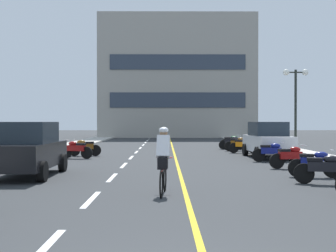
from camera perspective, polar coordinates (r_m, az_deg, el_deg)
name	(u,v)px	position (r m, az deg, el deg)	size (l,w,h in m)	color
ground_plane	(170,153)	(25.29, 0.24, -3.58)	(140.00, 140.00, 0.00)	#2D3033
curb_left	(58,149)	(29.12, -14.16, -2.94)	(2.40, 72.00, 0.12)	#B7B2A8
curb_right	(280,149)	(29.25, 14.45, -2.92)	(2.40, 72.00, 0.12)	#B7B2A8
lane_dash_0	(44,249)	(6.71, -15.92, -15.19)	(0.14, 2.20, 0.01)	silver
lane_dash_1	(91,199)	(10.53, -9.99, -9.41)	(0.14, 2.20, 0.01)	silver
lane_dash_2	(112,177)	(14.44, -7.31, -6.69)	(0.14, 2.20, 0.01)	silver
lane_dash_3	(124,165)	(18.39, -5.80, -5.13)	(0.14, 2.20, 0.01)	silver
lane_dash_4	(131,157)	(22.36, -4.82, -4.12)	(0.14, 2.20, 0.01)	silver
lane_dash_5	(136,152)	(26.34, -4.14, -3.41)	(0.14, 2.20, 0.01)	silver
lane_dash_6	(140,148)	(30.33, -3.64, -2.89)	(0.14, 2.20, 0.01)	silver
lane_dash_7	(143,145)	(34.31, -3.26, -2.49)	(0.14, 2.20, 0.01)	silver
lane_dash_8	(146,143)	(38.30, -2.96, -2.17)	(0.14, 2.20, 0.01)	silver
lane_dash_9	(147,141)	(42.30, -2.71, -1.92)	(0.14, 2.20, 0.01)	silver
lane_dash_10	(149,139)	(46.29, -2.51, -1.71)	(0.14, 2.20, 0.01)	silver
lane_dash_11	(150,138)	(50.29, -2.34, -1.53)	(0.14, 2.20, 0.01)	silver
centre_line_yellow	(173,150)	(28.29, 0.68, -3.14)	(0.12, 66.00, 0.01)	gold
office_building	(177,79)	(53.93, 1.13, 6.21)	(18.23, 8.97, 14.29)	#9E998E
street_lamp_mid	(296,91)	(26.15, 16.34, 4.46)	(1.46, 0.36, 4.73)	black
parked_car_near	(28,149)	(15.30, -17.83, -2.87)	(1.97, 4.23, 1.82)	black
parked_car_mid	(268,140)	(22.69, 12.90, -1.75)	(2.02, 4.25, 1.82)	black
motorcycle_3	(324,168)	(13.52, 19.74, -5.21)	(1.66, 0.73, 0.92)	black
motorcycle_4	(315,163)	(15.07, 18.66, -4.62)	(1.69, 0.62, 0.92)	black
motorcycle_5	(291,156)	(17.65, 15.72, -3.86)	(1.70, 0.60, 0.92)	black
motorcycle_6	(271,152)	(20.29, 13.34, -3.28)	(1.70, 0.60, 0.92)	black
motorcycle_7	(76,149)	(22.09, -11.91, -2.97)	(1.67, 0.69, 0.92)	black
motorcycle_8	(85,147)	(23.59, -10.83, -2.74)	(1.70, 0.60, 0.92)	black
motorcycle_9	(243,145)	(25.67, 9.83, -2.47)	(1.70, 0.60, 0.92)	black
motorcycle_10	(238,144)	(27.39, 9.15, -2.28)	(1.70, 0.60, 0.92)	black
motorcycle_11	(232,142)	(28.94, 8.35, -2.13)	(1.68, 0.65, 0.92)	black
motorcycle_12	(232,141)	(30.58, 8.31, -1.99)	(1.69, 0.63, 0.92)	black
cyclist_rider	(163,159)	(10.98, -0.63, -4.33)	(0.42, 1.77, 1.71)	black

